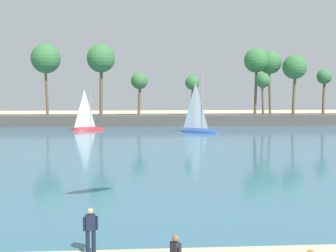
{
  "coord_description": "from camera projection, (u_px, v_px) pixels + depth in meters",
  "views": [
    {
      "loc": [
        -2.0,
        -9.27,
        5.88
      ],
      "look_at": [
        -0.62,
        9.88,
        4.43
      ],
      "focal_mm": 50.09,
      "sensor_mm": 36.0,
      "label": 1
    }
  ],
  "objects": [
    {
      "name": "palm_headland",
      "position": [
        150.0,
        102.0,
        78.42
      ],
      "size": [
        117.65,
        6.56,
        13.51
      ],
      "color": "#514C47",
      "rests_on": "ground"
    },
    {
      "name": "sea",
      "position": [
        148.0,
        131.0,
        68.02
      ],
      "size": [
        220.0,
        101.54,
        0.06
      ],
      "primitive_type": "cube",
      "color": "#386B84",
      "rests_on": "ground"
    },
    {
      "name": "person_at_waterline",
      "position": [
        91.0,
        229.0,
        16.86
      ],
      "size": [
        0.54,
        0.28,
        1.67
      ],
      "color": "#141E33",
      "rests_on": "ground"
    },
    {
      "name": "sailboat_near_shore",
      "position": [
        199.0,
        127.0,
        65.05
      ],
      "size": [
        6.0,
        4.82,
        8.71
      ],
      "color": "#234793",
      "rests_on": "sea"
    },
    {
      "name": "sailboat_mid_bay",
      "position": [
        88.0,
        126.0,
        68.46
      ],
      "size": [
        5.28,
        3.81,
        7.48
      ],
      "color": "red",
      "rests_on": "sea"
    }
  ]
}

